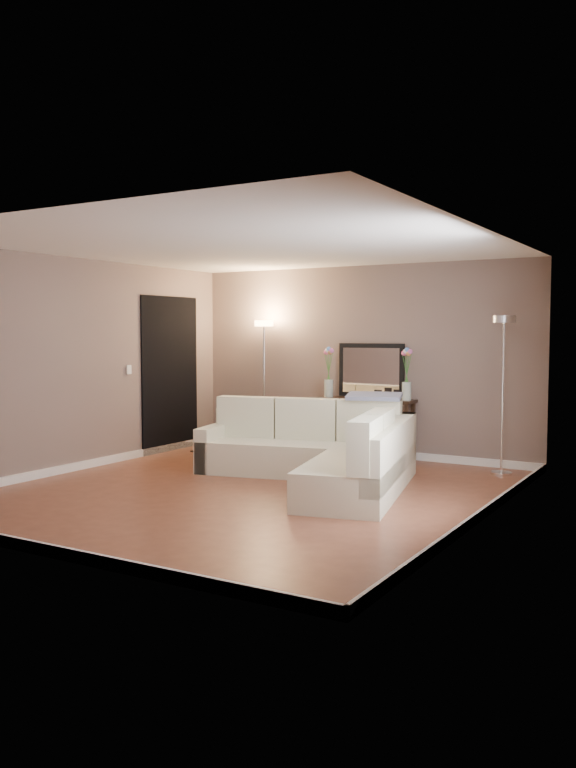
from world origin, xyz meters
The scene contains 23 objects.
floor centered at (0.00, 0.00, -0.01)m, with size 5.00×5.50×0.01m, color brown.
ceiling centered at (0.00, 0.00, 2.60)m, with size 5.00×5.50×0.01m, color white.
wall_back centered at (0.00, 2.76, 1.30)m, with size 5.00×0.02×2.60m, color #77645B.
wall_front centered at (0.00, -2.76, 1.30)m, with size 5.00×0.02×2.60m, color #77645B.
wall_left centered at (-2.51, 0.00, 1.30)m, with size 0.02×5.50×2.60m, color #77645B.
wall_right centered at (2.51, 0.00, 1.30)m, with size 0.02×5.50×2.60m, color #77645B.
baseboard_back centered at (0.00, 2.73, 0.05)m, with size 5.00×0.03×0.10m, color white.
baseboard_front centered at (0.00, -2.73, 0.05)m, with size 5.00×0.03×0.10m, color white.
baseboard_left centered at (-2.48, 0.00, 0.05)m, with size 0.03×5.50×0.10m, color white.
baseboard_right centered at (2.48, 0.00, 0.05)m, with size 0.03×5.50×0.10m, color white.
doorway centered at (-2.48, 1.70, 1.10)m, with size 0.02×1.20×2.20m, color black.
switch_plate centered at (-2.48, 0.85, 1.20)m, with size 0.02×0.08×0.12m, color white.
sectional_sofa centered at (0.45, 0.86, 0.33)m, with size 3.01×2.55×0.89m.
throw_blanket centered at (0.74, 1.56, 0.93)m, with size 0.64×0.37×0.05m, color gray.
console_table centered at (0.12, 2.51, 0.46)m, with size 1.33×0.43×0.81m.
leaning_mirror centered at (0.20, 2.69, 1.18)m, with size 0.93×0.10×0.73m.
table_decor centered at (0.20, 2.48, 0.84)m, with size 0.56×0.13×0.13m.
flower_vase_left centered at (-0.35, 2.49, 1.10)m, with size 0.15×0.13×0.69m.
flower_vase_right centered at (0.76, 2.55, 1.10)m, with size 0.15×0.13×0.69m.
floor_lamp_lit centered at (-1.41, 2.51, 1.32)m, with size 0.28×0.28×1.86m.
floor_lamp_unlit centered at (2.07, 2.30, 1.34)m, with size 0.28×0.28×1.89m.
charcoal_rug centered at (-1.54, 2.16, 0.01)m, with size 1.21×0.91×0.02m, color black.
black_bag centered at (-1.75, 2.07, 0.12)m, with size 0.34×0.24×0.22m, color black.
Camera 1 is at (4.37, -6.59, 1.70)m, focal length 35.00 mm.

